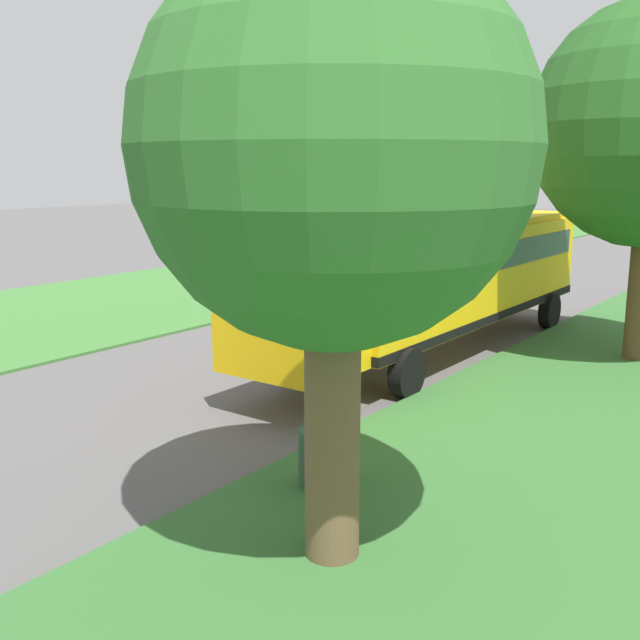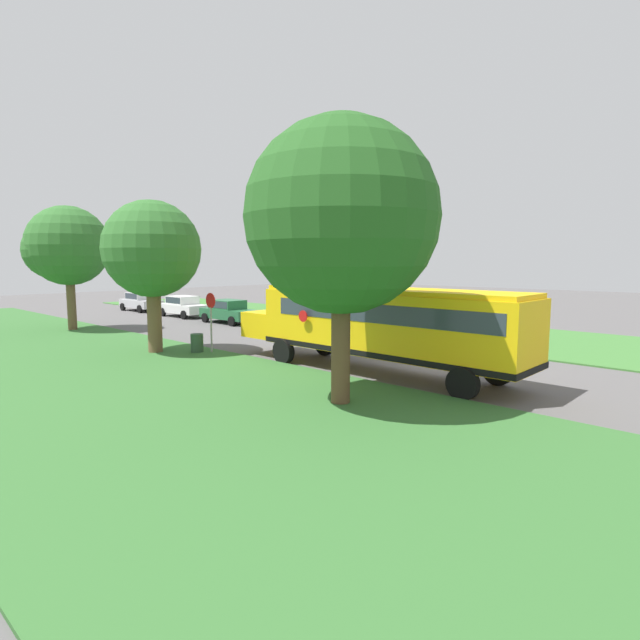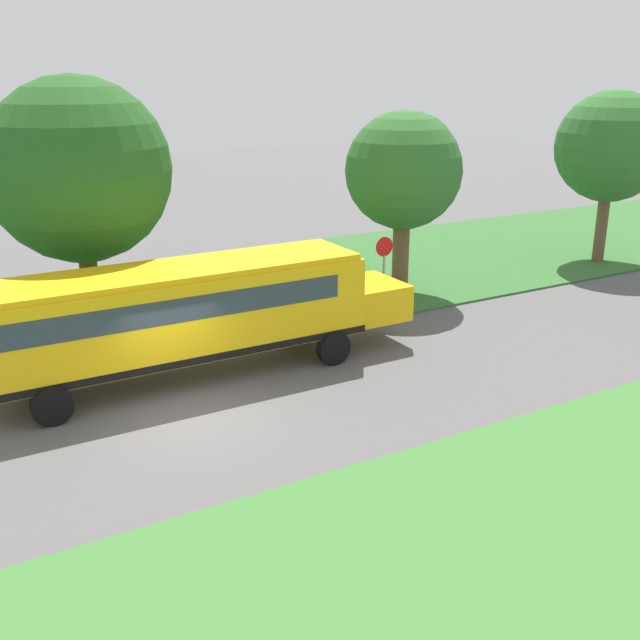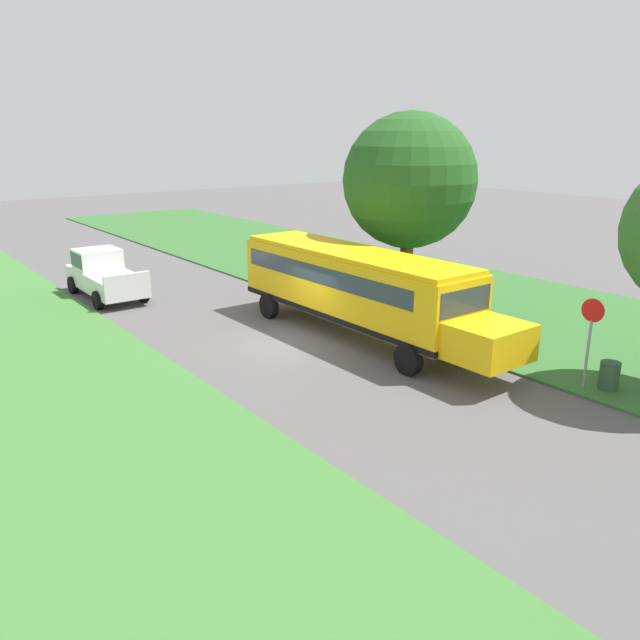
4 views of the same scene
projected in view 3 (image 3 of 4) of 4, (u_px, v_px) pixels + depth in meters
ground_plane at (193, 418)px, 18.42m from camera, size 120.00×120.00×0.00m
grass_verge at (93, 310)px, 26.63m from camera, size 12.00×80.00×0.08m
school_bus at (187, 310)px, 20.40m from camera, size 2.84×12.42×3.16m
oak_tree_beside_bus at (76, 170)px, 21.96m from camera, size 5.44×5.44×8.08m
oak_tree_roadside_mid at (406, 167)px, 27.12m from camera, size 4.28×4.28×6.82m
oak_tree_far_end at (608, 148)px, 31.92m from camera, size 4.74×4.67×7.40m
stop_sign at (384, 266)px, 25.80m from camera, size 0.08×0.68×2.74m
trash_bin at (388, 296)px, 26.80m from camera, size 0.56×0.56×0.90m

